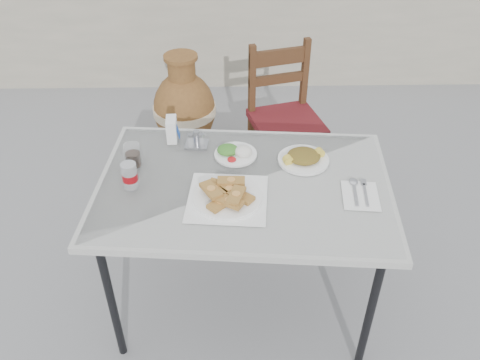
{
  "coord_description": "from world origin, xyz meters",
  "views": [
    {
      "loc": [
        0.09,
        -1.85,
        2.18
      ],
      "look_at": [
        0.13,
        -0.03,
        0.77
      ],
      "focal_mm": 38.0,
      "sensor_mm": 36.0,
      "label": 1
    }
  ],
  "objects_px": {
    "cafe_table": "(244,193)",
    "condiment_caddy": "(196,141)",
    "salad_chopped_plate": "(304,157)",
    "cola_glass": "(133,157)",
    "terracotta_urn": "(185,110)",
    "salad_rice_plate": "(235,152)",
    "napkin_holder": "(172,129)",
    "soda_can": "(130,176)",
    "pide_plate": "(227,193)",
    "chair": "(285,117)"
  },
  "relations": [
    {
      "from": "salad_chopped_plate",
      "to": "cola_glass",
      "type": "height_order",
      "value": "cola_glass"
    },
    {
      "from": "cola_glass",
      "to": "terracotta_urn",
      "type": "bearing_deg",
      "value": 84.45
    },
    {
      "from": "pide_plate",
      "to": "condiment_caddy",
      "type": "xyz_separation_m",
      "value": [
        -0.15,
        0.41,
        -0.0
      ]
    },
    {
      "from": "salad_chopped_plate",
      "to": "pide_plate",
      "type": "bearing_deg",
      "value": -142.96
    },
    {
      "from": "salad_chopped_plate",
      "to": "soda_can",
      "type": "xyz_separation_m",
      "value": [
        -0.78,
        -0.18,
        0.04
      ]
    },
    {
      "from": "pide_plate",
      "to": "soda_can",
      "type": "distance_m",
      "value": 0.43
    },
    {
      "from": "cola_glass",
      "to": "napkin_holder",
      "type": "height_order",
      "value": "napkin_holder"
    },
    {
      "from": "cafe_table",
      "to": "napkin_holder",
      "type": "bearing_deg",
      "value": 134.0
    },
    {
      "from": "cafe_table",
      "to": "condiment_caddy",
      "type": "relative_size",
      "value": 11.52
    },
    {
      "from": "salad_rice_plate",
      "to": "napkin_holder",
      "type": "bearing_deg",
      "value": 155.06
    },
    {
      "from": "napkin_holder",
      "to": "condiment_caddy",
      "type": "distance_m",
      "value": 0.14
    },
    {
      "from": "pide_plate",
      "to": "napkin_holder",
      "type": "relative_size",
      "value": 3.1
    },
    {
      "from": "salad_rice_plate",
      "to": "salad_chopped_plate",
      "type": "xyz_separation_m",
      "value": [
        0.32,
        -0.05,
        0.0
      ]
    },
    {
      "from": "salad_rice_plate",
      "to": "salad_chopped_plate",
      "type": "height_order",
      "value": "same"
    },
    {
      "from": "salad_chopped_plate",
      "to": "chair",
      "type": "xyz_separation_m",
      "value": [
        0.01,
        0.9,
        -0.32
      ]
    },
    {
      "from": "condiment_caddy",
      "to": "terracotta_urn",
      "type": "bearing_deg",
      "value": 98.35
    },
    {
      "from": "soda_can",
      "to": "pide_plate",
      "type": "bearing_deg",
      "value": -12.02
    },
    {
      "from": "chair",
      "to": "terracotta_urn",
      "type": "relative_size",
      "value": 1.22
    },
    {
      "from": "cafe_table",
      "to": "terracotta_urn",
      "type": "distance_m",
      "value": 1.5
    },
    {
      "from": "napkin_holder",
      "to": "salad_rice_plate",
      "type": "bearing_deg",
      "value": -27.6
    },
    {
      "from": "salad_chopped_plate",
      "to": "condiment_caddy",
      "type": "distance_m",
      "value": 0.53
    },
    {
      "from": "cola_glass",
      "to": "terracotta_urn",
      "type": "distance_m",
      "value": 1.35
    },
    {
      "from": "cola_glass",
      "to": "terracotta_urn",
      "type": "relative_size",
      "value": 0.14
    },
    {
      "from": "napkin_holder",
      "to": "chair",
      "type": "bearing_deg",
      "value": 45.29
    },
    {
      "from": "terracotta_urn",
      "to": "salad_rice_plate",
      "type": "bearing_deg",
      "value": -73.61
    },
    {
      "from": "soda_can",
      "to": "napkin_holder",
      "type": "relative_size",
      "value": 1.04
    },
    {
      "from": "pide_plate",
      "to": "condiment_caddy",
      "type": "relative_size",
      "value": 3.07
    },
    {
      "from": "salad_chopped_plate",
      "to": "napkin_holder",
      "type": "bearing_deg",
      "value": 162.61
    },
    {
      "from": "pide_plate",
      "to": "salad_rice_plate",
      "type": "height_order",
      "value": "pide_plate"
    },
    {
      "from": "salad_rice_plate",
      "to": "chair",
      "type": "relative_size",
      "value": 0.21
    },
    {
      "from": "soda_can",
      "to": "chair",
      "type": "relative_size",
      "value": 0.13
    },
    {
      "from": "condiment_caddy",
      "to": "cafe_table",
      "type": "bearing_deg",
      "value": -53.2
    },
    {
      "from": "cafe_table",
      "to": "chair",
      "type": "xyz_separation_m",
      "value": [
        0.29,
        1.07,
        -0.25
      ]
    },
    {
      "from": "pide_plate",
      "to": "chair",
      "type": "distance_m",
      "value": 1.27
    },
    {
      "from": "soda_can",
      "to": "condiment_caddy",
      "type": "bearing_deg",
      "value": 49.48
    },
    {
      "from": "pide_plate",
      "to": "terracotta_urn",
      "type": "height_order",
      "value": "pide_plate"
    },
    {
      "from": "condiment_caddy",
      "to": "terracotta_urn",
      "type": "distance_m",
      "value": 1.2
    },
    {
      "from": "condiment_caddy",
      "to": "salad_rice_plate",
      "type": "bearing_deg",
      "value": -24.29
    },
    {
      "from": "soda_can",
      "to": "napkin_holder",
      "type": "xyz_separation_m",
      "value": [
        0.15,
        0.38,
        -0.0
      ]
    },
    {
      "from": "soda_can",
      "to": "salad_chopped_plate",
      "type": "bearing_deg",
      "value": 12.98
    },
    {
      "from": "condiment_caddy",
      "to": "terracotta_urn",
      "type": "height_order",
      "value": "condiment_caddy"
    },
    {
      "from": "terracotta_urn",
      "to": "pide_plate",
      "type": "bearing_deg",
      "value": -78.31
    },
    {
      "from": "cafe_table",
      "to": "condiment_caddy",
      "type": "bearing_deg",
      "value": 126.8
    },
    {
      "from": "salad_chopped_plate",
      "to": "napkin_holder",
      "type": "xyz_separation_m",
      "value": [
        -0.63,
        0.2,
        0.04
      ]
    },
    {
      "from": "salad_rice_plate",
      "to": "chair",
      "type": "distance_m",
      "value": 0.97
    },
    {
      "from": "cafe_table",
      "to": "napkin_holder",
      "type": "height_order",
      "value": "napkin_holder"
    },
    {
      "from": "terracotta_urn",
      "to": "soda_can",
      "type": "bearing_deg",
      "value": -94.42
    },
    {
      "from": "salad_rice_plate",
      "to": "cola_glass",
      "type": "height_order",
      "value": "cola_glass"
    },
    {
      "from": "pide_plate",
      "to": "cafe_table",
      "type": "bearing_deg",
      "value": 55.92
    },
    {
      "from": "cola_glass",
      "to": "chair",
      "type": "distance_m",
      "value": 1.27
    }
  ]
}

